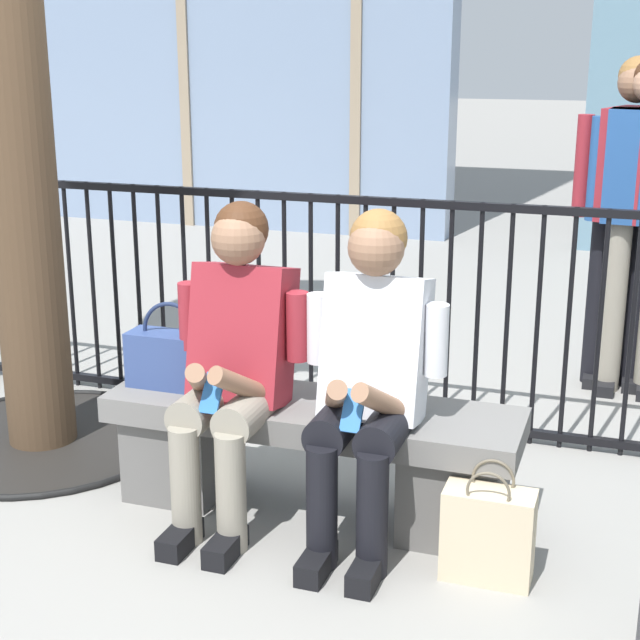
# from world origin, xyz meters

# --- Properties ---
(ground_plane) EXTENTS (60.00, 60.00, 0.00)m
(ground_plane) POSITION_xyz_m (0.00, 0.00, 0.00)
(ground_plane) COLOR gray
(stone_bench) EXTENTS (1.60, 0.44, 0.45)m
(stone_bench) POSITION_xyz_m (0.00, 0.00, 0.27)
(stone_bench) COLOR slate
(stone_bench) RESTS_ON ground
(seated_person_with_phone) EXTENTS (0.52, 0.66, 1.21)m
(seated_person_with_phone) POSITION_xyz_m (-0.26, -0.13, 0.65)
(seated_person_with_phone) COLOR gray
(seated_person_with_phone) RESTS_ON ground
(seated_person_companion) EXTENTS (0.52, 0.66, 1.21)m
(seated_person_companion) POSITION_xyz_m (0.26, -0.13, 0.65)
(seated_person_companion) COLOR black
(seated_person_companion) RESTS_ON ground
(handbag_on_bench) EXTENTS (0.35, 0.14, 0.35)m
(handbag_on_bench) POSITION_xyz_m (-0.58, -0.01, 0.57)
(handbag_on_bench) COLOR #33477F
(handbag_on_bench) RESTS_ON stone_bench
(shopping_bag) EXTENTS (0.31, 0.15, 0.42)m
(shopping_bag) POSITION_xyz_m (0.73, -0.27, 0.17)
(shopping_bag) COLOR beige
(shopping_bag) RESTS_ON ground
(bystander_at_railing) EXTENTS (0.55, 0.43, 1.71)m
(bystander_at_railing) POSITION_xyz_m (1.05, 1.90, 1.00)
(bystander_at_railing) COLOR black
(bystander_at_railing) RESTS_ON ground
(plaza_railing) EXTENTS (7.07, 0.04, 1.10)m
(plaza_railing) POSITION_xyz_m (-0.00, 0.94, 0.56)
(plaza_railing) COLOR black
(plaza_railing) RESTS_ON ground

